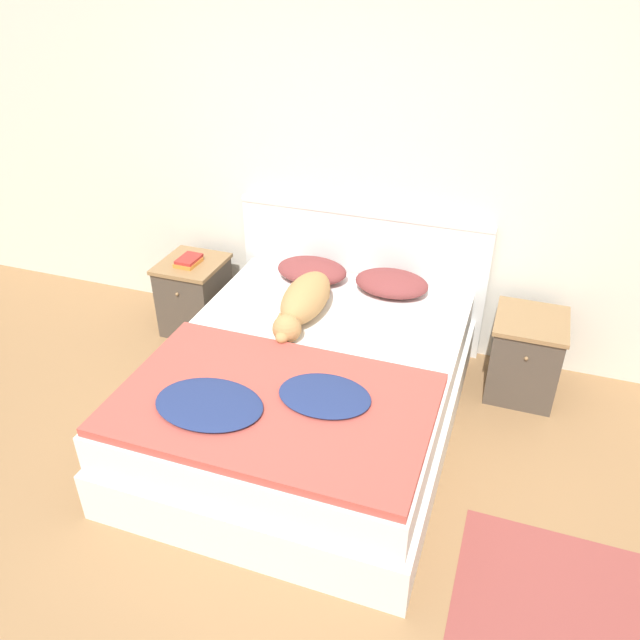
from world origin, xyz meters
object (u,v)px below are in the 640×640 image
bed (308,391)px  nightstand_right (525,355)px  dog (304,301)px  pillow_right (392,283)px  nightstand_left (195,295)px  pillow_left (312,270)px  book_stack (188,261)px

bed → nightstand_right: bearing=33.4°
dog → pillow_right: bearing=47.0°
bed → nightstand_right: size_ratio=3.84×
nightstand_right → pillow_right: 0.95m
nightstand_right → nightstand_left: bearing=180.0°
nightstand_right → pillow_left: bearing=177.7°
pillow_left → pillow_right: bearing=0.0°
pillow_right → nightstand_left: bearing=-177.7°
nightstand_right → pillow_left: size_ratio=1.13×
nightstand_right → book_stack: book_stack is taller
nightstand_left → nightstand_right: same height
nightstand_left → dog: size_ratio=0.69×
dog → nightstand_right: bearing=17.0°
pillow_left → dog: (0.12, -0.46, 0.03)m
pillow_right → bed: bearing=-108.3°
nightstand_left → book_stack: book_stack is taller
nightstand_right → dog: (-1.33, -0.41, 0.36)m
bed → nightstand_left: 1.40m
nightstand_left → nightstand_right: (2.34, 0.00, 0.00)m
nightstand_right → pillow_left: 1.48m
pillow_left → bed: bearing=-71.7°
nightstand_left → book_stack: (0.00, -0.03, 0.29)m
bed → nightstand_left: bearing=146.6°
nightstand_left → dog: dog is taller
pillow_left → book_stack: 0.90m
bed → dog: 0.55m
nightstand_right → book_stack: size_ratio=2.72×
nightstand_right → book_stack: 2.35m
nightstand_left → dog: bearing=-21.9°
bed → book_stack: size_ratio=10.45×
nightstand_right → bed: bearing=-146.6°
dog → book_stack: size_ratio=3.97×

